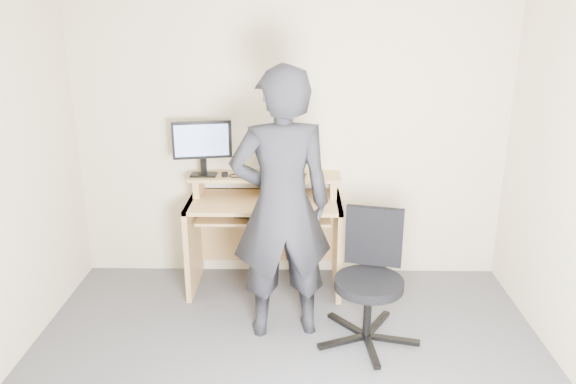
{
  "coord_description": "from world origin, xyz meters",
  "views": [
    {
      "loc": [
        0.06,
        -2.7,
        2.2
      ],
      "look_at": [
        -0.01,
        1.05,
        0.95
      ],
      "focal_mm": 35.0,
      "sensor_mm": 36.0,
      "label": 1
    }
  ],
  "objects_px": {
    "desk": "(265,220)",
    "monitor": "(202,143)",
    "person": "(282,206)",
    "office_chair": "(370,273)"
  },
  "relations": [
    {
      "from": "monitor",
      "to": "office_chair",
      "type": "bearing_deg",
      "value": -45.51
    },
    {
      "from": "person",
      "to": "desk",
      "type": "bearing_deg",
      "value": -88.22
    },
    {
      "from": "office_chair",
      "to": "person",
      "type": "bearing_deg",
      "value": -173.3
    },
    {
      "from": "person",
      "to": "office_chair",
      "type": "bearing_deg",
      "value": 163.38
    },
    {
      "from": "person",
      "to": "monitor",
      "type": "bearing_deg",
      "value": -60.21
    },
    {
      "from": "desk",
      "to": "monitor",
      "type": "xyz_separation_m",
      "value": [
        -0.49,
        0.04,
        0.63
      ]
    },
    {
      "from": "desk",
      "to": "monitor",
      "type": "height_order",
      "value": "monitor"
    },
    {
      "from": "office_chair",
      "to": "monitor",
      "type": "bearing_deg",
      "value": 159.22
    },
    {
      "from": "desk",
      "to": "person",
      "type": "height_order",
      "value": "person"
    },
    {
      "from": "desk",
      "to": "person",
      "type": "relative_size",
      "value": 0.64
    }
  ]
}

